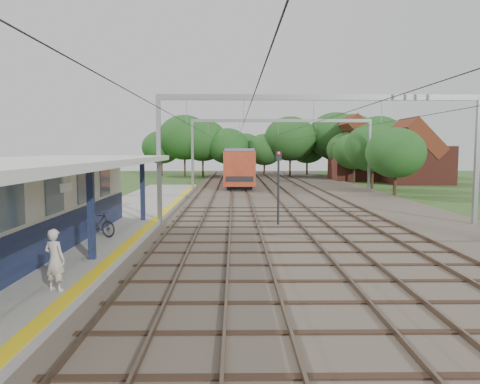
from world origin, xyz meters
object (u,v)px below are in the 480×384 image
object	(u,v)px
train	(238,163)
signal_post	(278,181)
bicycle	(98,223)
person	(55,260)

from	to	relation	value
train	signal_post	xyz separation A→B (m)	(1.85, -39.30, 0.18)
bicycle	train	distance (m)	44.47
train	bicycle	bearing A→B (deg)	-98.29
bicycle	signal_post	size ratio (longest dim) A/B	0.47
train	signal_post	distance (m)	39.34
person	signal_post	size ratio (longest dim) A/B	0.42
signal_post	person	bearing A→B (deg)	-140.58
bicycle	signal_post	distance (m)	9.62
bicycle	train	size ratio (longest dim) A/B	0.05
signal_post	train	bearing A→B (deg)	71.87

